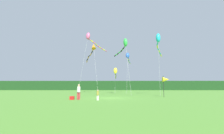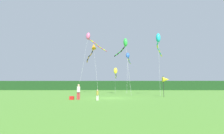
% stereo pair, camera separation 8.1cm
% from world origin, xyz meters
% --- Properties ---
extents(ground_plane, '(120.00, 120.00, 0.00)m').
position_xyz_m(ground_plane, '(0.00, 0.00, 0.00)').
color(ground_plane, '#4C842D').
extents(distant_treeline, '(108.00, 2.28, 3.66)m').
position_xyz_m(distant_treeline, '(0.00, 45.00, 1.83)').
color(distant_treeline, '#193D19').
rests_on(distant_treeline, ground).
extents(person_adult, '(0.36, 0.36, 1.66)m').
position_xyz_m(person_adult, '(-3.55, -2.52, 0.93)').
color(person_adult, '#B23338').
rests_on(person_adult, ground).
extents(person_child, '(0.24, 0.24, 1.09)m').
position_xyz_m(person_child, '(-1.36, -3.50, 0.61)').
color(person_child, silver).
rests_on(person_child, ground).
extents(cooler_box, '(0.45, 0.41, 0.37)m').
position_xyz_m(cooler_box, '(-4.24, -2.63, 0.19)').
color(cooler_box, red).
rests_on(cooler_box, ground).
extents(banner_flag_pole, '(0.90, 0.70, 2.90)m').
position_xyz_m(banner_flag_pole, '(7.51, 2.20, 2.36)').
color(banner_flag_pole, black).
rests_on(banner_flag_pole, ground).
extents(kite_green, '(2.71, 6.25, 9.79)m').
position_xyz_m(kite_green, '(2.15, 7.38, 8.77)').
color(kite_green, '#B2B2B2').
rests_on(kite_green, ground).
extents(kite_blue, '(1.63, 7.96, 9.19)m').
position_xyz_m(kite_blue, '(3.49, 16.16, 8.28)').
color(kite_blue, '#B2B2B2').
rests_on(kite_blue, ground).
extents(kite_cyan, '(2.71, 7.52, 10.38)m').
position_xyz_m(kite_cyan, '(7.94, 6.71, 9.27)').
color(kite_cyan, '#B2B2B2').
rests_on(kite_cyan, ground).
extents(kite_orange, '(4.05, 10.71, 10.65)m').
position_xyz_m(kite_orange, '(-4.26, 13.73, 9.56)').
color(kite_orange, '#B2B2B2').
rests_on(kite_orange, ground).
extents(kite_rainbow, '(5.03, 7.40, 12.48)m').
position_xyz_m(kite_rainbow, '(-4.60, 12.31, 11.38)').
color(kite_rainbow, '#B2B2B2').
rests_on(kite_rainbow, ground).
extents(kite_yellow, '(0.84, 5.89, 5.54)m').
position_xyz_m(kite_yellow, '(0.64, 15.05, 4.62)').
color(kite_yellow, '#B2B2B2').
rests_on(kite_yellow, ground).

